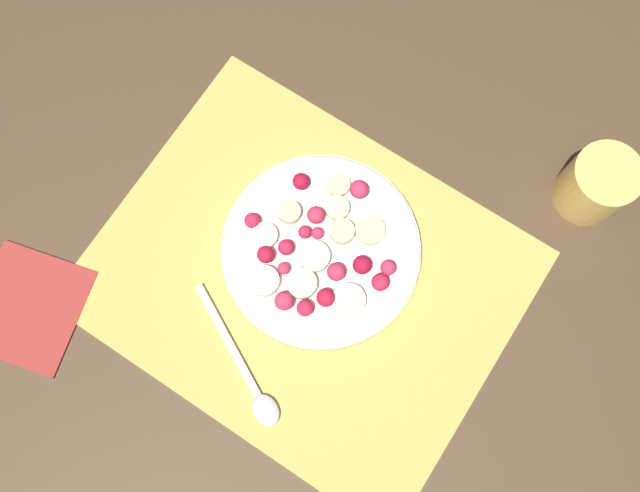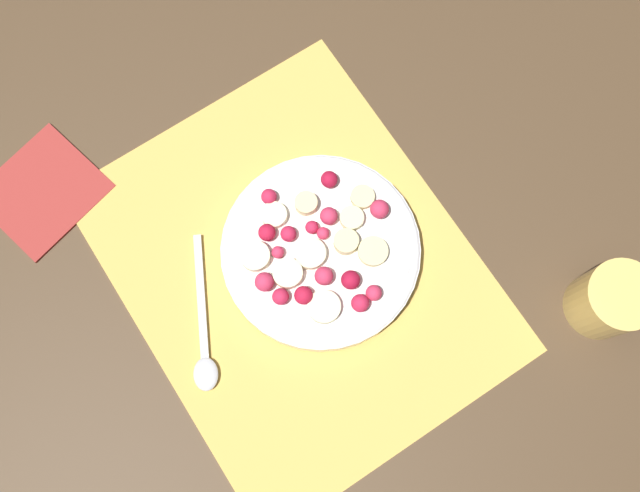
# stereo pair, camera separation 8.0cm
# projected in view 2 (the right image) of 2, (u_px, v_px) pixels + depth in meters

# --- Properties ---
(ground_plane) EXTENTS (3.00, 3.00, 0.00)m
(ground_plane) POSITION_uv_depth(u_px,v_px,m) (296.00, 270.00, 0.83)
(ground_plane) COLOR #4C3823
(placemat) EXTENTS (0.47, 0.38, 0.01)m
(placemat) POSITION_uv_depth(u_px,v_px,m) (296.00, 270.00, 0.83)
(placemat) COLOR #E0B251
(placemat) RESTS_ON ground_plane
(fruit_bowl) EXTENTS (0.23, 0.23, 0.05)m
(fruit_bowl) POSITION_uv_depth(u_px,v_px,m) (320.00, 250.00, 0.82)
(fruit_bowl) COLOR white
(fruit_bowl) RESTS_ON placemat
(spoon) EXTENTS (0.17, 0.10, 0.01)m
(spoon) POSITION_uv_depth(u_px,v_px,m) (204.00, 343.00, 0.80)
(spoon) COLOR silver
(spoon) RESTS_ON placemat
(drinking_glass) EXTENTS (0.08, 0.08, 0.08)m
(drinking_glass) POSITION_uv_depth(u_px,v_px,m) (610.00, 300.00, 0.79)
(drinking_glass) COLOR #F4CC66
(drinking_glass) RESTS_ON ground_plane
(napkin) EXTENTS (0.15, 0.15, 0.01)m
(napkin) POSITION_uv_depth(u_px,v_px,m) (42.00, 191.00, 0.85)
(napkin) COLOR #A3332D
(napkin) RESTS_ON ground_plane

